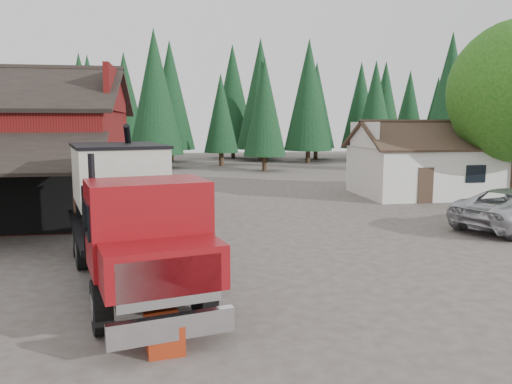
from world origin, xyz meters
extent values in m
plane|color=#4D423D|center=(0.00, 0.00, 0.00)|extent=(120.00, 120.00, 0.00)
cube|color=black|center=(-11.00, 12.50, 6.00)|extent=(12.80, 5.53, 2.35)
cube|color=#621410|center=(-5.00, 10.00, 6.00)|extent=(0.25, 7.00, 2.00)
cylinder|color=#382619|center=(-5.60, 2.10, 1.40)|extent=(0.20, 0.20, 2.80)
cube|color=silver|center=(13.00, 13.00, 1.50)|extent=(8.00, 6.00, 3.00)
cube|color=#38281E|center=(13.00, 11.50, 3.75)|extent=(8.60, 3.42, 1.80)
cube|color=#38281E|center=(13.00, 14.50, 3.75)|extent=(8.60, 3.42, 1.80)
cube|color=silver|center=(9.00, 13.00, 3.75)|extent=(0.20, 4.20, 1.50)
cube|color=silver|center=(17.00, 13.00, 3.75)|extent=(0.20, 4.20, 1.50)
cube|color=#38281E|center=(11.50, 9.98, 1.00)|extent=(0.90, 0.06, 2.00)
cube|color=black|center=(14.50, 9.98, 1.60)|extent=(1.20, 0.06, 1.00)
sphere|color=#1A5012|center=(15.80, 10.80, 5.00)|extent=(4.40, 4.40, 4.40)
cylinder|color=#382619|center=(6.00, 30.00, 0.80)|extent=(0.44, 0.44, 1.60)
cone|color=black|center=(6.00, 30.00, 5.90)|extent=(3.96, 3.96, 9.00)
cylinder|color=#382619|center=(22.00, 26.00, 0.80)|extent=(0.44, 0.44, 1.60)
cone|color=black|center=(22.00, 26.00, 6.90)|extent=(4.84, 4.84, 11.00)
cylinder|color=#382619|center=(-4.00, 34.00, 0.80)|extent=(0.44, 0.44, 1.60)
cone|color=black|center=(-4.00, 34.00, 7.40)|extent=(5.28, 5.28, 12.00)
cylinder|color=black|center=(-3.81, -5.11, 0.59)|extent=(0.65, 1.23, 1.18)
cylinder|color=black|center=(-1.63, -4.56, 0.59)|extent=(0.65, 1.23, 1.18)
cylinder|color=black|center=(-5.06, -0.12, 0.59)|extent=(0.65, 1.23, 1.18)
cylinder|color=black|center=(-2.88, 0.42, 0.59)|extent=(0.65, 1.23, 1.18)
cylinder|color=black|center=(-5.42, 1.33, 0.59)|extent=(0.65, 1.23, 1.18)
cylinder|color=black|center=(-3.24, 1.88, 0.59)|extent=(0.65, 1.23, 1.18)
cube|color=black|center=(-3.55, -1.51, 1.02)|extent=(3.38, 9.21, 0.43)
cube|color=silver|center=(-2.32, -6.44, 0.59)|extent=(2.43, 0.78, 0.48)
cube|color=silver|center=(-2.34, -6.34, 1.44)|extent=(2.00, 0.60, 0.96)
cube|color=maroon|center=(-2.50, -5.71, 1.61)|extent=(2.67, 1.93, 0.91)
cube|color=maroon|center=(-2.84, -4.37, 2.19)|extent=(2.93, 2.39, 1.98)
cube|color=black|center=(-2.63, -5.20, 2.51)|extent=(2.20, 0.63, 0.96)
cylinder|color=black|center=(-4.11, -3.69, 2.78)|extent=(0.18, 0.18, 1.93)
cube|color=black|center=(-3.10, -3.33, 2.14)|extent=(2.57, 0.76, 1.71)
cube|color=black|center=(-3.92, -0.06, 1.31)|extent=(4.15, 6.68, 0.17)
cube|color=beige|center=(-3.92, -0.06, 2.89)|extent=(3.25, 4.02, 1.71)
cone|color=beige|center=(-3.92, -0.06, 1.82)|extent=(2.86, 2.86, 0.75)
cube|color=black|center=(-3.92, -0.06, 3.77)|extent=(3.38, 4.15, 0.09)
cylinder|color=black|center=(-3.66, 1.55, 2.78)|extent=(0.23, 2.37, 3.27)
cube|color=maroon|center=(-5.16, 2.28, 1.61)|extent=(0.83, 0.99, 0.48)
cylinder|color=silver|center=(-1.81, -3.39, 0.91)|extent=(0.84, 1.18, 0.60)
cube|color=maroon|center=(-2.50, -6.00, 0.30)|extent=(0.86, 1.19, 0.60)
camera|label=1|loc=(-2.19, -15.62, 4.44)|focal=35.00mm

